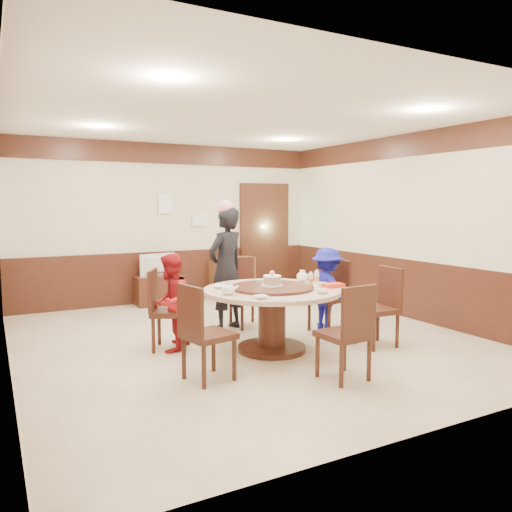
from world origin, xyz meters
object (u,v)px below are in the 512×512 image
birthday_cake (272,281)px  shrimp_platter (333,286)px  tv_stand (160,290)px  side_cabinet (232,277)px  banquet_table (272,307)px  person_red (171,302)px  thermos (233,247)px  person_blue (327,291)px  television (160,265)px  person_standing (226,269)px

birthday_cake → shrimp_platter: birthday_cake is taller
shrimp_platter → tv_stand: 3.83m
side_cabinet → birthday_cake: bearing=-107.6°
banquet_table → person_red: 1.20m
banquet_table → person_red: size_ratio=1.39×
person_red → side_cabinet: 3.50m
tv_stand → thermos: thermos is taller
birthday_cake → side_cabinet: bearing=72.4°
person_blue → television: size_ratio=1.74×
person_red → television: (0.72, 2.74, 0.11)m
shrimp_platter → side_cabinet: 3.75m
person_red → person_blue: person_red is taller
thermos → banquet_table: bearing=-108.1°
television → tv_stand: bearing=180.0°
birthday_cake → side_cabinet: size_ratio=0.33×
tv_stand → side_cabinet: (1.40, 0.03, 0.12)m
person_blue → side_cabinet: 2.99m
person_standing → person_blue: (1.13, -0.82, -0.27)m
person_blue → television: 3.28m
birthday_cake → thermos: (1.08, 3.34, 0.10)m
birthday_cake → thermos: bearing=72.0°
banquet_table → thermos: size_ratio=4.27×
person_standing → person_blue: person_standing is taller
thermos → shrimp_platter: bearing=-97.1°
shrimp_platter → thermos: bearing=82.9°
person_red → birthday_cake: person_red is taller
person_standing → tv_stand: size_ratio=2.00×
person_blue → side_cabinet: size_ratio=1.45×
banquet_table → side_cabinet: size_ratio=2.03×
television → side_cabinet: size_ratio=0.84×
tv_stand → side_cabinet: bearing=1.2°
person_standing → shrimp_platter: bearing=91.8°
person_standing → television: bearing=-104.5°
birthday_cake → person_standing: bearing=93.1°
banquet_table → birthday_cake: bearing=54.8°
person_standing → person_red: person_standing is taller
banquet_table → person_blue: (1.08, 0.37, 0.05)m
tv_stand → thermos: bearing=1.2°
thermos → tv_stand: bearing=-178.8°
birthday_cake → television: birthday_cake is taller
shrimp_platter → side_cabinet: bearing=83.2°
television → shrimp_platter: bearing=93.3°
tv_stand → television: size_ratio=1.27×
person_blue → side_cabinet: person_blue is taller
shrimp_platter → television: 3.80m
banquet_table → person_standing: person_standing is taller
tv_stand → television: television is taller
person_red → shrimp_platter: person_red is taller
shrimp_platter → thermos: (0.46, 3.70, 0.16)m
person_standing → side_cabinet: bearing=-139.4°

